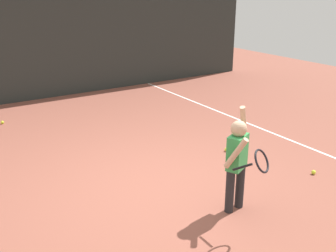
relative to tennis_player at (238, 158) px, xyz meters
name	(u,v)px	position (x,y,z in m)	size (l,w,h in m)	color
ground_plane	(154,186)	(-0.57, 1.09, -0.73)	(20.00, 20.00, 0.00)	brown
court_line_sideline	(258,127)	(2.50, 2.09, -0.72)	(0.05, 9.00, 0.00)	white
back_fence_windscreen	(36,31)	(-0.57, 6.66, 0.97)	(12.71, 0.08, 3.39)	#282D2B
fence_post_2	(35,27)	(-0.57, 6.72, 1.04)	(0.09, 0.09, 3.54)	slate
fence_post_3	(146,21)	(2.54, 6.72, 1.04)	(0.09, 0.09, 3.54)	slate
fence_post_4	(230,17)	(5.64, 6.72, 1.04)	(0.09, 0.09, 3.54)	slate
tennis_player	(238,158)	(0.00, 0.00, 0.00)	(0.52, 0.79, 1.35)	#232326
tennis_ball_0	(226,150)	(1.15, 1.50, -0.69)	(0.07, 0.07, 0.07)	#CCE033
tennis_ball_3	(314,172)	(1.69, 0.11, -0.69)	(0.07, 0.07, 0.07)	#CCE033
tennis_ball_4	(2,122)	(-1.85, 5.12, -0.69)	(0.07, 0.07, 0.07)	#CCE033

